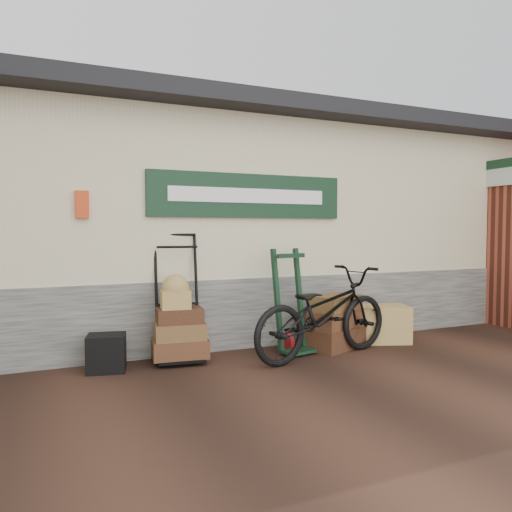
{
  "coord_description": "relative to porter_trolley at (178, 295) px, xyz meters",
  "views": [
    {
      "loc": [
        -2.8,
        -4.83,
        1.52
      ],
      "look_at": [
        -0.23,
        0.9,
        1.19
      ],
      "focal_mm": 35.0,
      "sensor_mm": 36.0,
      "label": 1
    }
  ],
  "objects": [
    {
      "name": "black_trunk",
      "position": [
        -0.83,
        -0.16,
        -0.56
      ],
      "size": [
        0.46,
        0.42,
        0.4
      ],
      "primitive_type": "cube",
      "rotation": [
        0.0,
        0.0,
        -0.23
      ],
      "color": "black",
      "rests_on": "ground"
    },
    {
      "name": "brick_outbuilding",
      "position": [
        5.97,
        0.37,
        0.55
      ],
      "size": [
        1.71,
        4.51,
        2.62
      ],
      "color": "maroon",
      "rests_on": "ground"
    },
    {
      "name": "porter_trolley",
      "position": [
        0.0,
        0.0,
        0.0
      ],
      "size": [
        0.82,
        0.66,
        1.51
      ],
      "primitive_type": null,
      "rotation": [
        0.0,
        0.0,
        -0.13
      ],
      "color": "black",
      "rests_on": "ground"
    },
    {
      "name": "suitcase_stack",
      "position": [
        1.99,
        -0.26,
        -0.41
      ],
      "size": [
        0.91,
        0.74,
        0.69
      ],
      "primitive_type": null,
      "rotation": [
        0.0,
        0.0,
        0.37
      ],
      "color": "#352010",
      "rests_on": "ground"
    },
    {
      "name": "ground",
      "position": [
        1.27,
        -0.82,
        -0.76
      ],
      "size": [
        80.0,
        80.0,
        0.0
      ],
      "primitive_type": "plane",
      "color": "black",
      "rests_on": "ground"
    },
    {
      "name": "wicker_hamper",
      "position": [
        2.75,
        -0.2,
        -0.51
      ],
      "size": [
        0.88,
        0.72,
        0.49
      ],
      "primitive_type": "cube",
      "rotation": [
        0.0,
        0.0,
        -0.36
      ],
      "color": "olive",
      "rests_on": "ground"
    },
    {
      "name": "green_barrow",
      "position": [
        1.37,
        -0.24,
        -0.11
      ],
      "size": [
        0.53,
        0.48,
        1.28
      ],
      "primitive_type": null,
      "rotation": [
        0.0,
        0.0,
        0.2
      ],
      "color": "black",
      "rests_on": "ground"
    },
    {
      "name": "station_building",
      "position": [
        1.27,
        1.92,
        0.86
      ],
      "size": [
        14.4,
        4.1,
        3.2
      ],
      "color": "#4C4C47",
      "rests_on": "ground"
    },
    {
      "name": "bicycle",
      "position": [
        1.61,
        -0.61,
        -0.16
      ],
      "size": [
        1.12,
        2.15,
        1.19
      ],
      "primitive_type": "imported",
      "rotation": [
        0.0,
        0.0,
        1.78
      ],
      "color": "black",
      "rests_on": "ground"
    }
  ]
}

